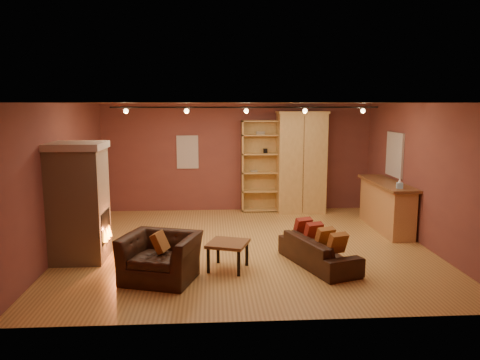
{
  "coord_description": "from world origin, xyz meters",
  "views": [
    {
      "loc": [
        -0.68,
        -8.91,
        2.78
      ],
      "look_at": [
        -0.12,
        0.2,
        1.3
      ],
      "focal_mm": 35.0,
      "sensor_mm": 36.0,
      "label": 1
    }
  ],
  "objects": [
    {
      "name": "coffee_table",
      "position": [
        -0.42,
        -1.29,
        0.41
      ],
      "size": [
        0.8,
        0.8,
        0.48
      ],
      "rotation": [
        0.0,
        0.0,
        -0.33
      ],
      "color": "brown",
      "rests_on": "floor"
    },
    {
      "name": "bookcase",
      "position": [
        0.58,
        3.13,
        1.21
      ],
      "size": [
        0.97,
        0.38,
        2.37
      ],
      "color": "tan",
      "rests_on": "floor"
    },
    {
      "name": "tissue_box",
      "position": [
        3.15,
        0.26,
        1.17
      ],
      "size": [
        0.16,
        0.16,
        0.23
      ],
      "rotation": [
        0.0,
        0.0,
        -0.25
      ],
      "color": "#94C9EE",
      "rests_on": "bar_counter"
    },
    {
      "name": "back_wall",
      "position": [
        0.0,
        3.25,
        1.4
      ],
      "size": [
        7.0,
        0.02,
        2.8
      ],
      "primitive_type": "cube",
      "color": "brown",
      "rests_on": "floor"
    },
    {
      "name": "ceiling",
      "position": [
        0.0,
        0.0,
        2.8
      ],
      "size": [
        7.0,
        7.0,
        0.0
      ],
      "primitive_type": "plane",
      "rotation": [
        3.14,
        0.0,
        0.0
      ],
      "color": "brown",
      "rests_on": "back_wall"
    },
    {
      "name": "left_wall",
      "position": [
        -3.5,
        0.0,
        1.4
      ],
      "size": [
        0.02,
        6.5,
        2.8
      ],
      "primitive_type": "cube",
      "color": "brown",
      "rests_on": "floor"
    },
    {
      "name": "floor",
      "position": [
        0.0,
        0.0,
        0.0
      ],
      "size": [
        7.0,
        7.0,
        0.0
      ],
      "primitive_type": "plane",
      "color": "#B0803E",
      "rests_on": "ground"
    },
    {
      "name": "right_window",
      "position": [
        3.47,
        1.4,
        1.65
      ],
      "size": [
        0.05,
        0.9,
        1.0
      ],
      "primitive_type": "cube",
      "color": "beige",
      "rests_on": "right_wall"
    },
    {
      "name": "right_wall",
      "position": [
        3.5,
        0.0,
        1.4
      ],
      "size": [
        0.02,
        6.5,
        2.8
      ],
      "primitive_type": "cube",
      "color": "brown",
      "rests_on": "floor"
    },
    {
      "name": "bar_counter",
      "position": [
        3.2,
        1.07,
        0.55
      ],
      "size": [
        0.6,
        2.25,
        1.08
      ],
      "color": "tan",
      "rests_on": "floor"
    },
    {
      "name": "loveseat",
      "position": [
        1.16,
        -1.19,
        0.35
      ],
      "size": [
        1.05,
        1.8,
        0.74
      ],
      "rotation": [
        0.0,
        0.0,
        1.91
      ],
      "color": "black",
      "rests_on": "floor"
    },
    {
      "name": "armoire",
      "position": [
        1.62,
        2.92,
        1.31
      ],
      "size": [
        1.28,
        0.72,
        2.6
      ],
      "color": "tan",
      "rests_on": "floor"
    },
    {
      "name": "back_window",
      "position": [
        -1.3,
        3.23,
        1.55
      ],
      "size": [
        0.56,
        0.04,
        0.86
      ],
      "primitive_type": "cube",
      "color": "beige",
      "rests_on": "back_wall"
    },
    {
      "name": "fireplace",
      "position": [
        -3.04,
        -0.6,
        1.06
      ],
      "size": [
        1.01,
        0.98,
        2.12
      ],
      "color": "tan",
      "rests_on": "floor"
    },
    {
      "name": "armchair",
      "position": [
        -1.51,
        -1.69,
        0.5
      ],
      "size": [
        1.3,
        1.04,
        0.99
      ],
      "rotation": [
        0.0,
        0.0,
        -0.3
      ],
      "color": "black",
      "rests_on": "floor"
    },
    {
      "name": "track_rail",
      "position": [
        0.0,
        0.2,
        2.69
      ],
      "size": [
        5.2,
        0.09,
        0.13
      ],
      "color": "black",
      "rests_on": "ceiling"
    }
  ]
}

